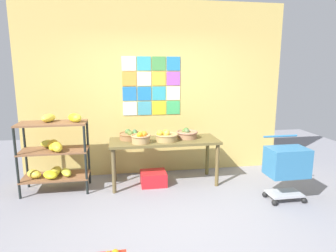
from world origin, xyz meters
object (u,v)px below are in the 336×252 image
Objects in this scene: banana_shelf_unit at (55,150)px; fruit_basket_back_left at (130,135)px; display_table at (164,145)px; shopping_cart at (287,164)px; fruit_basket_centre at (166,136)px; fruit_basket_left at (141,138)px; produce_crate_under_table at (153,178)px; fruit_basket_right at (187,134)px.

banana_shelf_unit is 1.16m from fruit_basket_back_left.
shopping_cart is (1.59, -0.92, -0.10)m from display_table.
fruit_basket_centre is (1.70, -0.05, 0.16)m from banana_shelf_unit.
fruit_basket_left is 0.74m from produce_crate_under_table.
produce_crate_under_table is at bearing 153.29° from shopping_cart.
produce_crate_under_table is at bearing -28.28° from fruit_basket_back_left.
fruit_basket_back_left is (-0.15, 0.28, -0.02)m from fruit_basket_left.
banana_shelf_unit is 1.32× the size of shopping_cart.
fruit_basket_left is at bearing -159.59° from display_table.
fruit_basket_left is 0.85× the size of fruit_basket_back_left.
display_table is 1.91× the size of shopping_cart.
banana_shelf_unit is 1.70m from fruit_basket_centre.
produce_crate_under_table is (0.20, 0.10, -0.71)m from fruit_basket_left.
display_table is (1.68, 0.02, -0.00)m from banana_shelf_unit.
shopping_cart is at bearing -26.23° from produce_crate_under_table.
fruit_basket_back_left is 0.40× the size of shopping_cart.
fruit_basket_centre reaches higher than display_table.
banana_shelf_unit is 3.35× the size of fruit_basket_centre.
fruit_basket_left is 0.34× the size of shopping_cart.
fruit_basket_centre is (0.40, 0.07, -0.01)m from fruit_basket_left.
display_table is 4.95× the size of fruit_basket_right.
shopping_cart reaches higher than fruit_basket_back_left.
fruit_basket_centre reaches higher than produce_crate_under_table.
banana_shelf_unit is 3.92× the size of fruit_basket_left.
display_table is at bearing 103.86° from fruit_basket_centre.
fruit_basket_left is (-0.77, -0.21, 0.01)m from fruit_basket_right.
fruit_basket_right is 0.80m from fruit_basket_left.
produce_crate_under_table is (-0.21, 0.03, -0.70)m from fruit_basket_centre.
fruit_basket_right is at bearing 10.95° from produce_crate_under_table.
display_table is at bearing 20.41° from fruit_basket_left.
shopping_cart is (1.21, -0.99, -0.26)m from fruit_basket_right.
banana_shelf_unit is 2.07m from fruit_basket_right.
fruit_basket_centre is at bearing -158.99° from fruit_basket_right.
banana_shelf_unit is 1.68m from display_table.
display_table is 0.42m from fruit_basket_right.
shopping_cart is at bearing -30.06° from display_table.
fruit_basket_left is (-0.38, -0.14, 0.17)m from display_table.
banana_shelf_unit reaches higher than fruit_basket_right.
banana_shelf_unit reaches higher than fruit_basket_back_left.
fruit_basket_centre reaches higher than fruit_basket_back_left.
fruit_basket_centre is 1.81m from shopping_cart.
shopping_cart is (1.58, -0.85, -0.27)m from fruit_basket_centre.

